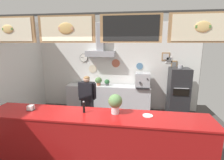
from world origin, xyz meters
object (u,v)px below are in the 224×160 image
at_px(condiment_plate, 148,116).
at_px(espresso_machine, 143,80).
at_px(potted_sage, 107,82).
at_px(napkin_holder, 31,108).
at_px(shop_worker, 87,100).
at_px(potted_rosemary, 98,81).
at_px(basil_vase, 115,103).
at_px(pepper_grinder, 84,107).
at_px(pizza_oven, 178,93).

bearing_deg(condiment_plate, espresso_machine, 90.78).
relative_size(potted_sage, napkin_holder, 1.55).
distance_m(shop_worker, espresso_machine, 2.04).
distance_m(potted_rosemary, condiment_plate, 3.09).
xyz_separation_m(espresso_machine, basil_vase, (-0.58, -2.63, 0.10)).
distance_m(basil_vase, napkin_holder, 1.73).
bearing_deg(napkin_holder, pepper_grinder, 2.20).
xyz_separation_m(potted_sage, condiment_plate, (1.25, -2.70, 0.01)).
distance_m(shop_worker, potted_rosemary, 1.32).
bearing_deg(potted_rosemary, espresso_machine, -0.63).
bearing_deg(potted_sage, pizza_oven, -6.67).
relative_size(pizza_oven, shop_worker, 1.15).
bearing_deg(pizza_oven, condiment_plate, -114.11).
distance_m(shop_worker, pepper_grinder, 1.49).
distance_m(potted_sage, pepper_grinder, 2.72).
relative_size(pepper_grinder, napkin_holder, 1.71).
distance_m(espresso_machine, condiment_plate, 2.66).
bearing_deg(pepper_grinder, condiment_plate, 0.75).
relative_size(shop_worker, napkin_holder, 10.78).
bearing_deg(pizza_oven, shop_worker, -158.64).
height_order(shop_worker, condiment_plate, shop_worker).
height_order(basil_vase, napkin_holder, basil_vase).
height_order(pizza_oven, shop_worker, pizza_oven).
relative_size(basil_vase, napkin_holder, 2.78).
bearing_deg(potted_sage, shop_worker, -104.11).
bearing_deg(potted_sage, napkin_holder, -111.47).
bearing_deg(potted_sage, condiment_plate, -65.10).
bearing_deg(shop_worker, pepper_grinder, 116.28).
height_order(espresso_machine, condiment_plate, espresso_machine).
xyz_separation_m(shop_worker, potted_sage, (0.33, 1.32, 0.24)).
bearing_deg(espresso_machine, potted_rosemary, 179.37).
bearing_deg(potted_sage, espresso_machine, -2.09).
relative_size(espresso_machine, basil_vase, 1.41).
bearing_deg(espresso_machine, potted_sage, 177.91).
distance_m(pizza_oven, espresso_machine, 1.20).
height_order(pizza_oven, basil_vase, pizza_oven).
xyz_separation_m(pizza_oven, basil_vase, (-1.70, -2.40, 0.44)).
distance_m(potted_rosemary, napkin_holder, 2.84).
bearing_deg(espresso_machine, condiment_plate, -89.22).
distance_m(shop_worker, napkin_holder, 1.65).
height_order(potted_rosemary, condiment_plate, potted_rosemary).
bearing_deg(basil_vase, pepper_grinder, -176.13).
bearing_deg(potted_rosemary, potted_sage, 5.36).
xyz_separation_m(shop_worker, basil_vase, (0.97, -1.36, 0.46)).
bearing_deg(pizza_oven, espresso_machine, 168.47).
xyz_separation_m(pizza_oven, espresso_machine, (-1.12, 0.23, 0.34)).
bearing_deg(espresso_machine, basil_vase, -102.48).
relative_size(potted_rosemary, potted_sage, 1.35).
xyz_separation_m(pizza_oven, potted_rosemary, (-2.64, 0.25, 0.27)).
relative_size(potted_rosemary, condiment_plate, 1.51).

